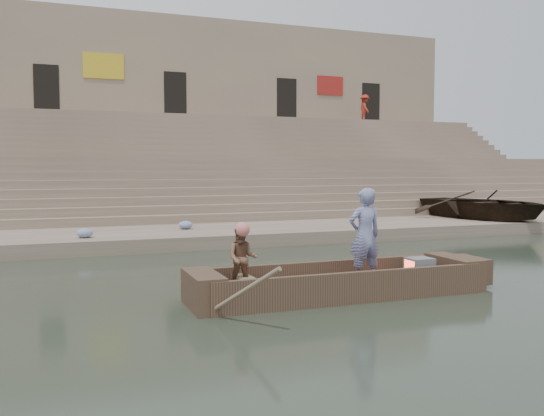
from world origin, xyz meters
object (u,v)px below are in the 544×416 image
main_rowboat (339,290)px  television (419,268)px  beached_rowboat (483,204)px  pedestrian (365,108)px  standing_man (365,235)px  rowing_man (242,258)px

main_rowboat → television: television is taller
beached_rowboat → pedestrian: size_ratio=3.06×
main_rowboat → television: size_ratio=10.87×
standing_man → television: (1.19, -0.02, -0.68)m
standing_man → pedestrian: 27.01m
television → pedestrian: bearing=62.7°
beached_rowboat → pedestrian: 15.73m
main_rowboat → standing_man: (0.53, 0.02, 0.99)m
standing_man → pedestrian: size_ratio=1.01×
standing_man → television: 1.37m
main_rowboat → beached_rowboat: 13.63m
main_rowboat → television: 1.75m
television → pedestrian: 26.61m
beached_rowboat → main_rowboat: bearing=-151.4°
rowing_man → television: 3.56m
main_rowboat → standing_man: 1.13m
pedestrian → beached_rowboat: bearing=-179.6°
main_rowboat → rowing_man: (-1.81, 0.16, 0.67)m
television → pedestrian: (11.92, 23.11, 5.65)m
television → beached_rowboat: (8.86, 8.55, 0.53)m
beached_rowboat → rowing_man: bearing=-156.2°
standing_man → pedestrian: (13.11, 23.09, 4.97)m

